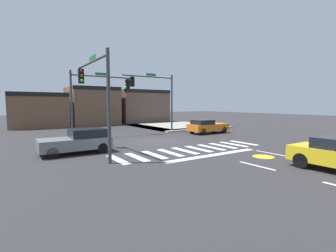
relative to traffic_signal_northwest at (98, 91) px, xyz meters
name	(u,v)px	position (x,y,z in m)	size (l,w,h in m)	color
ground_plane	(156,141)	(3.02, -5.28, -4.13)	(120.00, 120.00, 0.00)	#302D30
crosswalk_near	(192,150)	(3.02, -9.78, -4.12)	(10.72, 2.58, 0.01)	silver
bike_detector_marking	(263,157)	(5.10, -13.69, -4.13)	(1.19, 1.19, 0.01)	yellow
curb_corner_northeast	(175,126)	(11.51, 4.14, -4.05)	(10.00, 10.60, 0.15)	#9E998E
storefront_row	(102,107)	(5.05, 13.85, -1.58)	(22.13, 6.75, 5.38)	brown
traffic_signal_northwest	(98,91)	(0.00, 0.00, 0.00)	(6.00, 0.32, 5.87)	#383A3D
traffic_signal_northeast	(156,91)	(5.96, -0.20, 0.16)	(5.77, 0.32, 6.11)	#383A3D
traffic_signal_southwest	(95,85)	(-2.75, -8.12, -0.08)	(0.32, 5.65, 5.74)	#383A3D
car_gray	(78,141)	(-3.42, -6.75, -3.38)	(4.10, 1.94, 1.47)	slate
car_orange	(207,126)	(10.00, -3.63, -3.40)	(4.19, 1.84, 1.42)	orange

